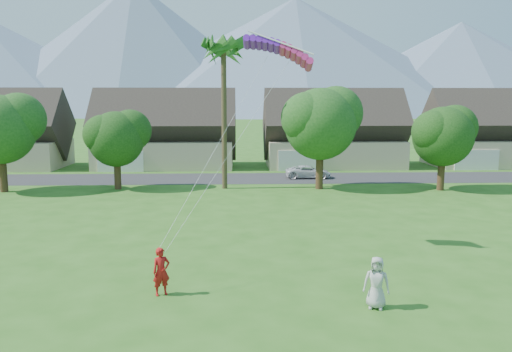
{
  "coord_description": "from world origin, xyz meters",
  "views": [
    {
      "loc": [
        -0.84,
        -13.39,
        7.28
      ],
      "look_at": [
        0.0,
        10.0,
        3.8
      ],
      "focal_mm": 35.0,
      "sensor_mm": 36.0,
      "label": 1
    }
  ],
  "objects_px": {
    "kite_flyer": "(161,271)",
    "parked_car": "(308,172)",
    "watcher": "(376,283)",
    "parafoil_kite": "(280,48)"
  },
  "relations": [
    {
      "from": "kite_flyer",
      "to": "parked_car",
      "type": "xyz_separation_m",
      "value": [
        9.69,
        29.13,
        -0.31
      ]
    },
    {
      "from": "kite_flyer",
      "to": "parked_car",
      "type": "height_order",
      "value": "kite_flyer"
    },
    {
      "from": "watcher",
      "to": "parafoil_kite",
      "type": "bearing_deg",
      "value": 128.25
    },
    {
      "from": "kite_flyer",
      "to": "watcher",
      "type": "distance_m",
      "value": 7.96
    },
    {
      "from": "kite_flyer",
      "to": "parked_car",
      "type": "distance_m",
      "value": 30.7
    },
    {
      "from": "kite_flyer",
      "to": "parafoil_kite",
      "type": "relative_size",
      "value": 0.51
    },
    {
      "from": "watcher",
      "to": "parked_car",
      "type": "bearing_deg",
      "value": 104.14
    },
    {
      "from": "kite_flyer",
      "to": "parafoil_kite",
      "type": "distance_m",
      "value": 11.88
    },
    {
      "from": "kite_flyer",
      "to": "watcher",
      "type": "bearing_deg",
      "value": -37.65
    },
    {
      "from": "kite_flyer",
      "to": "watcher",
      "type": "xyz_separation_m",
      "value": [
        7.82,
        -1.5,
        0.02
      ]
    }
  ]
}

